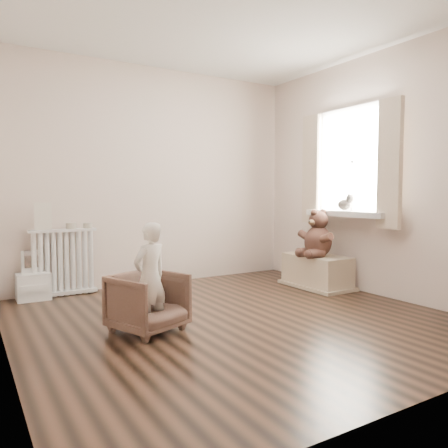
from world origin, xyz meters
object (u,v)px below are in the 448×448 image
toy_vanity (33,273)px  toy_bench (317,270)px  teddy_bear (318,231)px  radiator (63,260)px  armchair (148,302)px  child (150,277)px  plush_cat (345,202)px

toy_vanity → toy_bench: size_ratio=0.64×
toy_bench → teddy_bear: size_ratio=1.48×
radiator → armchair: bearing=-78.6°
child → toy_bench: bearing=173.8°
child → toy_bench: (2.31, 0.60, -0.25)m
radiator → plush_cat: plush_cat is taller
radiator → toy_vanity: (-0.31, -0.03, -0.11)m
teddy_bear → toy_vanity: bearing=157.3°
radiator → teddy_bear: size_ratio=1.34×
toy_bench → plush_cat: (0.14, -0.29, 0.80)m
radiator → toy_vanity: radiator is taller
radiator → plush_cat: 3.15m
toy_vanity → toy_bench: bearing=-19.5°
toy_vanity → armchair: (0.64, -1.59, -0.04)m
armchair → toy_bench: size_ratio=0.65×
armchair → radiator: bearing=80.6°
toy_bench → armchair: bearing=-166.6°
child → plush_cat: plush_cat is taller
radiator → plush_cat: size_ratio=3.17×
radiator → teddy_bear: 2.84m
toy_vanity → teddy_bear: teddy_bear is taller
armchair → plush_cat: 2.58m
teddy_bear → plush_cat: size_ratio=2.36×
toy_vanity → radiator: bearing=5.5°
radiator → toy_bench: (2.64, -1.07, -0.19)m
child → plush_cat: bearing=166.5°
armchair → teddy_bear: size_ratio=0.96×
armchair → plush_cat: (2.45, 0.26, 0.77)m
armchair → plush_cat: bearing=-14.7°
radiator → toy_vanity: size_ratio=1.41×
radiator → armchair: 1.66m
child → armchair: bearing=-110.8°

